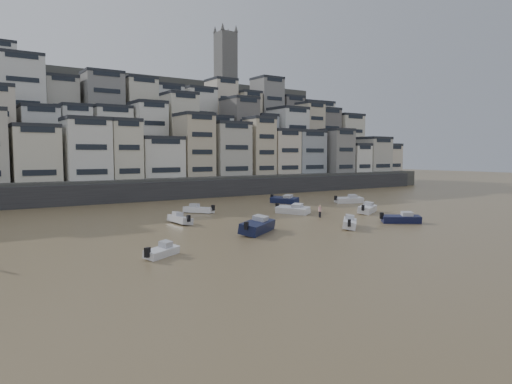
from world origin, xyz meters
TOP-DOWN VIEW (x-y plane):
  - ground at (0.00, 0.00)m, footprint 400.00×400.00m
  - harbor_wall at (10.00, 65.00)m, footprint 140.00×3.00m
  - hillside at (14.73, 104.84)m, footprint 141.04×66.00m
  - boat_a at (14.35, 20.97)m, footprint 4.90×4.78m
  - boat_b at (22.56, 19.99)m, footprint 5.30×4.44m
  - boat_c at (3.26, 24.18)m, footprint 6.96×5.80m
  - boat_d at (26.64, 29.38)m, footprint 6.08×4.58m
  - boat_e at (16.62, 34.70)m, footprint 3.81×5.85m
  - boat_f at (-1.01, 35.39)m, footprint 1.76×5.01m
  - boat_g at (34.35, 40.78)m, footprint 5.89×3.38m
  - boat_h at (5.73, 43.56)m, footprint 4.29×5.06m
  - boat_i at (24.44, 46.92)m, footprint 3.64×6.02m
  - boat_j at (-10.22, 18.87)m, footprint 4.15×3.19m
  - person_pink at (17.43, 29.67)m, footprint 0.44×0.44m

SIDE VIEW (x-z plane):
  - ground at x=0.00m, z-range 0.00..0.00m
  - boat_j at x=-10.22m, z-range 0.00..1.10m
  - boat_f at x=-1.01m, z-range 0.00..1.36m
  - boat_h at x=5.73m, z-range 0.00..1.38m
  - boat_a at x=14.35m, z-range 0.00..1.41m
  - boat_b at x=22.56m, z-range 0.00..1.44m
  - boat_e at x=16.62m, z-range 0.00..1.52m
  - boat_g at x=34.35m, z-range 0.00..1.53m
  - boat_i at x=24.44m, z-range 0.00..1.56m
  - boat_d at x=26.64m, z-range 0.00..1.61m
  - person_pink at x=17.43m, z-range 0.00..1.74m
  - boat_c at x=3.26m, z-range 0.00..1.88m
  - harbor_wall at x=10.00m, z-range 0.00..3.50m
  - hillside at x=14.73m, z-range -11.99..38.01m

